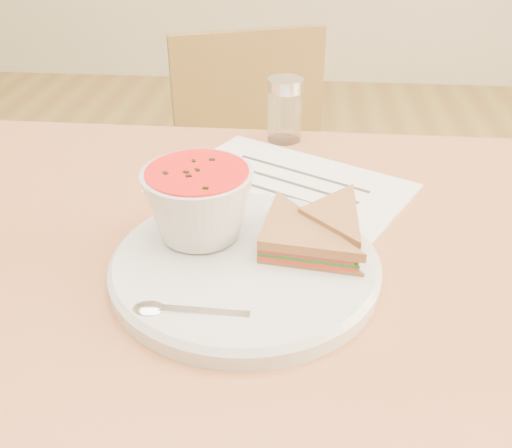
# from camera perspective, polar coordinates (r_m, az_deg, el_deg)

# --- Properties ---
(chair_far) EXTENTS (0.47, 0.47, 0.82)m
(chair_far) POSITION_cam_1_polar(r_m,az_deg,el_deg) (1.35, 1.12, 0.09)
(chair_far) COLOR brown
(chair_far) RESTS_ON floor
(plate) EXTENTS (0.38, 0.38, 0.02)m
(plate) POSITION_cam_1_polar(r_m,az_deg,el_deg) (0.61, -1.10, -4.26)
(plate) COLOR silver
(plate) RESTS_ON dining_table
(soup_bowl) EXTENTS (0.15, 0.15, 0.08)m
(soup_bowl) POSITION_cam_1_polar(r_m,az_deg,el_deg) (0.63, -5.72, 1.75)
(soup_bowl) COLOR silver
(soup_bowl) RESTS_ON plate
(sandwich_half_a) EXTENTS (0.12, 0.12, 0.03)m
(sandwich_half_a) POSITION_cam_1_polar(r_m,az_deg,el_deg) (0.59, 0.09, -3.10)
(sandwich_half_a) COLOR #BB7842
(sandwich_half_a) RESTS_ON plate
(sandwich_half_b) EXTENTS (0.13, 0.13, 0.03)m
(sandwich_half_b) POSITION_cam_1_polar(r_m,az_deg,el_deg) (0.63, 4.20, 0.47)
(sandwich_half_b) COLOR #BB7842
(sandwich_half_b) RESTS_ON plate
(spoon) EXTENTS (0.16, 0.03, 0.01)m
(spoon) POSITION_cam_1_polar(r_m,az_deg,el_deg) (0.54, -5.67, -8.78)
(spoon) COLOR silver
(spoon) RESTS_ON plate
(paper_menu) EXTENTS (0.38, 0.35, 0.00)m
(paper_menu) POSITION_cam_1_polar(r_m,az_deg,el_deg) (0.78, 2.75, 3.56)
(paper_menu) COLOR white
(paper_menu) RESTS_ON dining_table
(condiment_shaker) EXTENTS (0.06, 0.06, 0.10)m
(condiment_shaker) POSITION_cam_1_polar(r_m,az_deg,el_deg) (0.92, 2.90, 11.33)
(condiment_shaker) COLOR silver
(condiment_shaker) RESTS_ON dining_table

